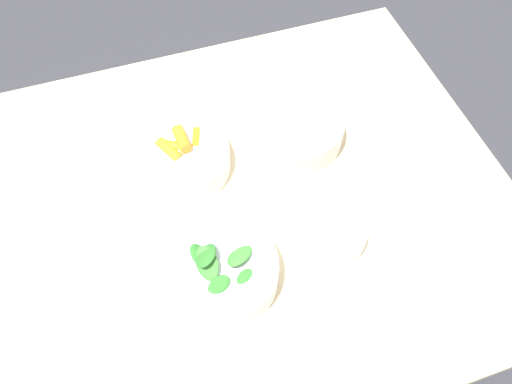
% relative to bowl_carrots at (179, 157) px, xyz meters
% --- Properties ---
extents(ground_plane, '(10.00, 10.00, 0.00)m').
position_rel_bowl_carrots_xyz_m(ground_plane, '(0.08, -0.11, -0.77)').
color(ground_plane, '#2D2D33').
extents(dining_table, '(0.99, 0.81, 0.74)m').
position_rel_bowl_carrots_xyz_m(dining_table, '(0.08, -0.11, -0.16)').
color(dining_table, beige).
rests_on(dining_table, ground_plane).
extents(bowl_carrots, '(0.19, 0.19, 0.07)m').
position_rel_bowl_carrots_xyz_m(bowl_carrots, '(0.00, 0.00, 0.00)').
color(bowl_carrots, white).
rests_on(bowl_carrots, dining_table).
extents(bowl_greens, '(0.18, 0.18, 0.10)m').
position_rel_bowl_carrots_xyz_m(bowl_greens, '(0.01, -0.24, 0.01)').
color(bowl_greens, silver).
rests_on(bowl_greens, dining_table).
extents(bowl_beans_hotdog, '(0.19, 0.19, 0.06)m').
position_rel_bowl_carrots_xyz_m(bowl_beans_hotdog, '(0.23, -0.00, 0.00)').
color(bowl_beans_hotdog, silver).
rests_on(bowl_beans_hotdog, dining_table).
extents(bowl_cookies, '(0.13, 0.13, 0.04)m').
position_rel_bowl_carrots_xyz_m(bowl_cookies, '(0.20, -0.23, -0.00)').
color(bowl_cookies, silver).
rests_on(bowl_cookies, dining_table).
extents(ruler, '(0.31, 0.05, 0.00)m').
position_rel_bowl_carrots_xyz_m(ruler, '(0.23, 0.23, -0.03)').
color(ruler, silver).
rests_on(ruler, dining_table).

